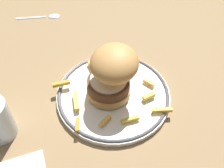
# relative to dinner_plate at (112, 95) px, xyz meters

# --- Properties ---
(ground_plane) EXTENTS (1.36, 1.10, 0.04)m
(ground_plane) POSITION_rel_dinner_plate_xyz_m (-0.06, 0.00, -0.03)
(ground_plane) COLOR #93764F
(dinner_plate) EXTENTS (0.25, 0.25, 0.02)m
(dinner_plate) POSITION_rel_dinner_plate_xyz_m (0.00, 0.00, 0.00)
(dinner_plate) COLOR white
(dinner_plate) RESTS_ON ground_plane
(burger) EXTENTS (0.13, 0.13, 0.13)m
(burger) POSITION_rel_dinner_plate_xyz_m (-0.00, 0.00, 0.07)
(burger) COLOR tan
(burger) RESTS_ON dinner_plate
(fries_pile) EXTENTS (0.23, 0.21, 0.02)m
(fries_pile) POSITION_rel_dinner_plate_xyz_m (0.00, -0.01, 0.01)
(fries_pile) COLOR #E8BC50
(fries_pile) RESTS_ON dinner_plate
(spoon) EXTENTS (0.09, 0.12, 0.01)m
(spoon) POSITION_rel_dinner_plate_xyz_m (-0.36, 0.05, -0.00)
(spoon) COLOR silver
(spoon) RESTS_ON ground_plane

